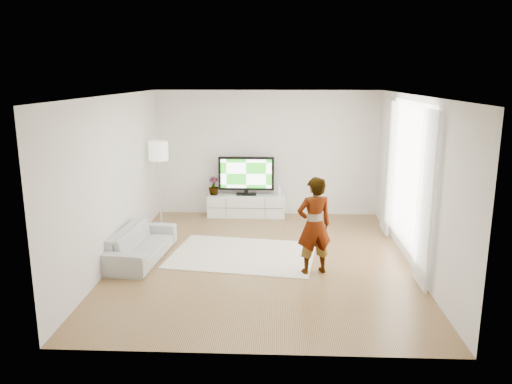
{
  "coord_description": "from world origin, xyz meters",
  "views": [
    {
      "loc": [
        0.25,
        -8.13,
        3.11
      ],
      "look_at": [
        -0.13,
        0.4,
        1.11
      ],
      "focal_mm": 35.0,
      "sensor_mm": 36.0,
      "label": 1
    }
  ],
  "objects_px": {
    "rug": "(243,254)",
    "floor_lamp": "(159,155)",
    "player": "(314,225)",
    "media_console": "(246,205)",
    "sofa": "(141,244)",
    "television": "(246,174)"
  },
  "relations": [
    {
      "from": "rug",
      "to": "floor_lamp",
      "type": "distance_m",
      "value": 2.92
    },
    {
      "from": "media_console",
      "to": "television",
      "type": "xyz_separation_m",
      "value": [
        0.0,
        0.03,
        0.71
      ]
    },
    {
      "from": "media_console",
      "to": "rug",
      "type": "bearing_deg",
      "value": -87.78
    },
    {
      "from": "player",
      "to": "floor_lamp",
      "type": "xyz_separation_m",
      "value": [
        -3.04,
        2.46,
        0.72
      ]
    },
    {
      "from": "television",
      "to": "sofa",
      "type": "relative_size",
      "value": 0.67
    },
    {
      "from": "floor_lamp",
      "to": "media_console",
      "type": "bearing_deg",
      "value": 25.76
    },
    {
      "from": "rug",
      "to": "sofa",
      "type": "relative_size",
      "value": 1.34
    },
    {
      "from": "media_console",
      "to": "player",
      "type": "bearing_deg",
      "value": -68.73
    },
    {
      "from": "television",
      "to": "sofa",
      "type": "distance_m",
      "value": 3.33
    },
    {
      "from": "player",
      "to": "sofa",
      "type": "xyz_separation_m",
      "value": [
        -2.93,
        0.52,
        -0.53
      ]
    },
    {
      "from": "television",
      "to": "sofa",
      "type": "bearing_deg",
      "value": -120.3
    },
    {
      "from": "television",
      "to": "floor_lamp",
      "type": "xyz_separation_m",
      "value": [
        -1.75,
        -0.87,
        0.57
      ]
    },
    {
      "from": "rug",
      "to": "player",
      "type": "relative_size",
      "value": 1.58
    },
    {
      "from": "media_console",
      "to": "floor_lamp",
      "type": "height_order",
      "value": "floor_lamp"
    },
    {
      "from": "rug",
      "to": "player",
      "type": "height_order",
      "value": "player"
    },
    {
      "from": "floor_lamp",
      "to": "rug",
      "type": "bearing_deg",
      "value": -42.42
    },
    {
      "from": "media_console",
      "to": "rug",
      "type": "distance_m",
      "value": 2.54
    },
    {
      "from": "media_console",
      "to": "player",
      "type": "relative_size",
      "value": 1.1
    },
    {
      "from": "rug",
      "to": "player",
      "type": "xyz_separation_m",
      "value": [
        1.19,
        -0.78,
        0.79
      ]
    },
    {
      "from": "player",
      "to": "floor_lamp",
      "type": "distance_m",
      "value": 3.98
    },
    {
      "from": "sofa",
      "to": "floor_lamp",
      "type": "bearing_deg",
      "value": 7.97
    },
    {
      "from": "television",
      "to": "player",
      "type": "distance_m",
      "value": 3.58
    }
  ]
}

